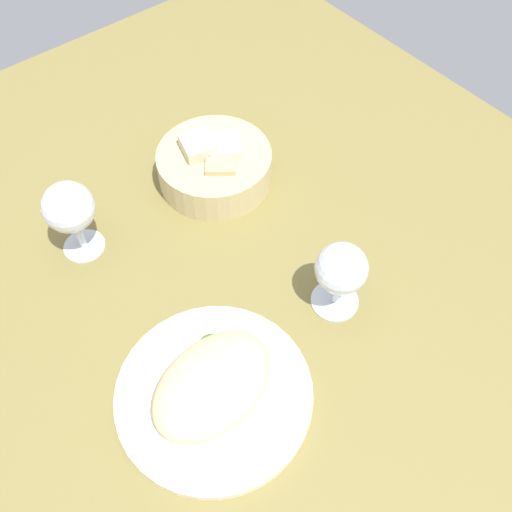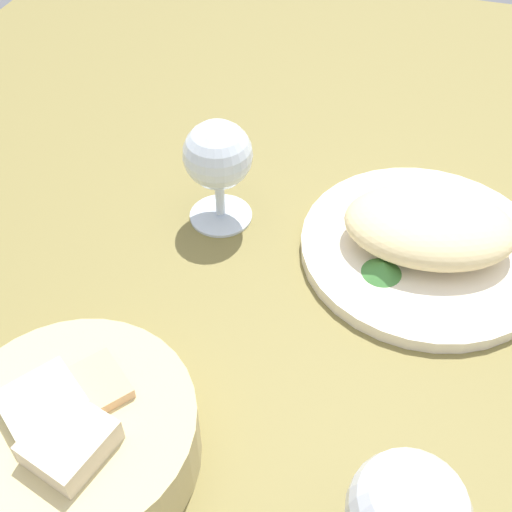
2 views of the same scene
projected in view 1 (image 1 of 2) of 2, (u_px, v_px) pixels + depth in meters
ground_plane at (189, 348)px, 76.18cm from camera, size 140.00×140.00×2.00cm
plate at (214, 394)px, 70.60cm from camera, size 24.50×24.50×1.40cm
omelette at (212, 384)px, 68.04cm from camera, size 17.94×13.61×4.89cm
lettuce_garnish at (212, 344)px, 73.07cm from camera, size 3.84×3.84×1.36cm
bread_basket at (215, 165)px, 90.06cm from camera, size 17.98×17.98×7.67cm
wine_glass_near at (341, 271)px, 73.09cm from camera, size 6.94×6.94×11.58cm
wine_glass_far at (69, 210)px, 77.75cm from camera, size 7.26×7.26×12.65cm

